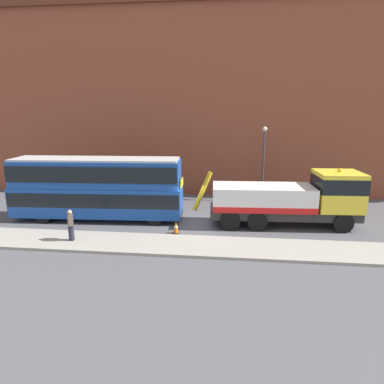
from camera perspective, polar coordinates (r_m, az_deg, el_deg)
The scene contains 8 objects.
ground_plane at distance 22.05m, azimuth 0.65°, elevation -5.03°, with size 120.00×120.00×0.00m, color #4C4C51.
near_kerb at distance 18.11m, azimuth -0.69°, elevation -9.00°, with size 60.00×2.80×0.15m, color gray.
building_facade at distance 28.88m, azimuth 2.33°, elevation 15.59°, with size 60.00×1.50×16.00m.
recovery_tow_truck at distance 21.75m, azimuth 16.38°, elevation -1.02°, with size 10.20×3.09×3.67m.
double_decker_bus at distance 22.91m, azimuth -15.60°, elevation 0.96°, with size 11.14×3.10×4.06m.
pedestrian_onlooker at distance 19.48m, azimuth -19.70°, elevation -5.33°, with size 0.44×0.48×1.71m.
traffic_cone_near_bus at distance 19.98m, azimuth -2.71°, elevation -6.01°, with size 0.36×0.36×0.72m.
street_lamp at distance 26.95m, azimuth 11.91°, elevation 5.67°, with size 0.36×0.36×5.83m.
Camera 1 is at (2.07, -20.81, 7.00)m, focal length 31.76 mm.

